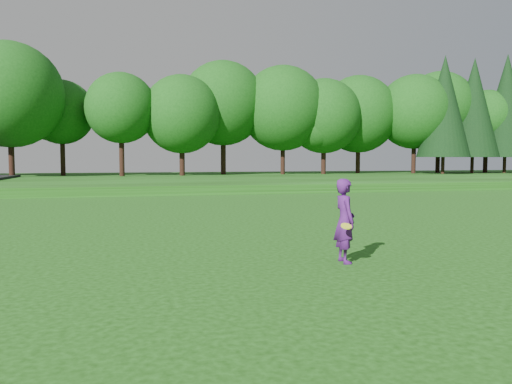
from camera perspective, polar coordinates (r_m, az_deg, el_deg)
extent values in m
plane|color=#153C0B|center=(11.87, -3.27, -7.20)|extent=(140.00, 140.00, 0.00)
cube|color=#153C0B|center=(45.54, -11.20, 1.33)|extent=(130.00, 30.00, 0.60)
cube|color=gray|center=(31.60, -9.99, -0.27)|extent=(130.00, 1.60, 0.04)
imported|color=#4D1768|center=(11.04, 10.10, -3.25)|extent=(0.45, 0.68, 1.84)
cylinder|color=yellow|center=(10.51, 10.28, -3.86)|extent=(0.23, 0.22, 0.11)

